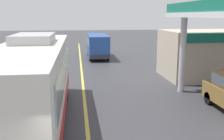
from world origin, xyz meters
The scene contains 4 objects.
ground centered at (0.00, 20.00, 0.00)m, with size 120.00×120.00×0.00m, color #38383D.
lane_divider_stripe centered at (0.00, 15.00, 0.00)m, with size 0.16×50.00×0.01m, color #D8CC4C.
coach_bus_main centered at (-2.14, 6.83, 1.72)m, with size 2.60×11.04×3.69m.
minibus_opposing_lane centered at (1.85, 24.55, 1.47)m, with size 2.04×6.13×2.44m.
Camera 1 is at (-0.33, -3.96, 4.46)m, focal length 43.21 mm.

